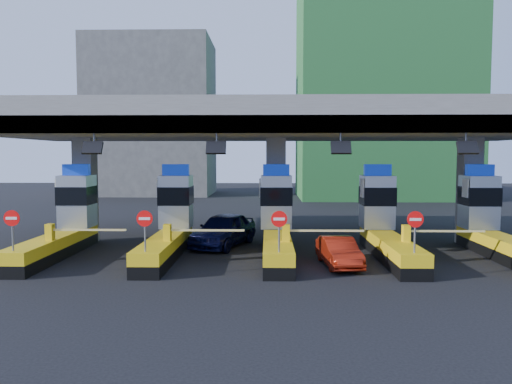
{
  "coord_description": "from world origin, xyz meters",
  "views": [
    {
      "loc": [
        -0.44,
        -22.92,
        4.59
      ],
      "look_at": [
        -0.96,
        0.0,
        2.91
      ],
      "focal_mm": 35.0,
      "sensor_mm": 36.0,
      "label": 1
    }
  ],
  "objects": [
    {
      "name": "ground",
      "position": [
        0.0,
        0.0,
        0.0
      ],
      "size": [
        120.0,
        120.0,
        0.0
      ],
      "primitive_type": "plane",
      "color": "black",
      "rests_on": "ground"
    },
    {
      "name": "toll_canopy",
      "position": [
        0.0,
        2.87,
        6.13
      ],
      "size": [
        28.0,
        12.09,
        7.0
      ],
      "color": "slate",
      "rests_on": "ground"
    },
    {
      "name": "toll_lane_far_left",
      "position": [
        -10.0,
        0.28,
        1.4
      ],
      "size": [
        4.43,
        8.0,
        4.16
      ],
      "color": "black",
      "rests_on": "ground"
    },
    {
      "name": "toll_lane_left",
      "position": [
        -5.0,
        0.28,
        1.4
      ],
      "size": [
        4.43,
        8.0,
        4.16
      ],
      "color": "black",
      "rests_on": "ground"
    },
    {
      "name": "toll_lane_center",
      "position": [
        0.0,
        0.28,
        1.4
      ],
      "size": [
        4.43,
        8.0,
        4.16
      ],
      "color": "black",
      "rests_on": "ground"
    },
    {
      "name": "toll_lane_right",
      "position": [
        5.0,
        0.28,
        1.4
      ],
      "size": [
        4.43,
        8.0,
        4.16
      ],
      "color": "black",
      "rests_on": "ground"
    },
    {
      "name": "toll_lane_far_right",
      "position": [
        10.0,
        0.28,
        1.4
      ],
      "size": [
        4.43,
        8.0,
        4.16
      ],
      "color": "black",
      "rests_on": "ground"
    },
    {
      "name": "bg_building_scaffold",
      "position": [
        12.0,
        32.0,
        14.0
      ],
      "size": [
        18.0,
        12.0,
        28.0
      ],
      "primitive_type": "cube",
      "color": "#1E5926",
      "rests_on": "ground"
    },
    {
      "name": "bg_building_concrete",
      "position": [
        -14.0,
        36.0,
        9.0
      ],
      "size": [
        14.0,
        10.0,
        18.0
      ],
      "primitive_type": "cube",
      "color": "#4C4C49",
      "rests_on": "ground"
    },
    {
      "name": "van",
      "position": [
        -2.65,
        1.99,
        0.84
      ],
      "size": [
        3.52,
        5.34,
        1.69
      ],
      "primitive_type": "imported",
      "rotation": [
        0.0,
        0.0,
        -0.34
      ],
      "color": "black",
      "rests_on": "ground"
    },
    {
      "name": "red_car",
      "position": [
        2.54,
        -2.38,
        0.6
      ],
      "size": [
        1.65,
        3.74,
        1.2
      ],
      "primitive_type": "imported",
      "rotation": [
        0.0,
        0.0,
        0.11
      ],
      "color": "maroon",
      "rests_on": "ground"
    }
  ]
}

